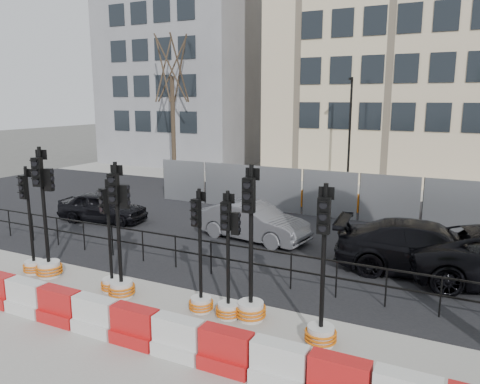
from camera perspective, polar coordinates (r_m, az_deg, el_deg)
The scene contains 22 objects.
ground at distance 12.60m, azimuth -6.31°, elevation -11.79°, with size 120.00×120.00×0.00m, color #51514C.
sidewalk_near at distance 10.46m, azimuth -15.63°, elevation -17.20°, with size 40.00×6.00×0.02m, color gray.
road at distance 18.53m, azimuth 5.47°, elevation -4.09°, with size 40.00×14.00×0.03m, color black.
sidewalk_far at distance 26.92m, azimuth 12.38°, elevation 0.55°, with size 40.00×4.00×0.02m, color gray.
building_grey at distance 37.71m, azimuth -6.44°, elevation 14.43°, with size 11.00×9.06×14.00m.
building_cream at distance 32.24m, azimuth 19.49°, elevation 17.99°, with size 15.00×10.06×18.00m.
kerb_railing at distance 13.31m, azimuth -3.57°, elevation -7.29°, with size 18.00×0.04×1.00m.
heras_fencing at distance 20.84m, azimuth 9.80°, elevation -0.66°, with size 14.33×1.72×2.00m.
lamp_post_far at distance 25.42m, azimuth 13.22°, elevation 7.20°, with size 0.12×0.56×6.00m.
tree_bare_far at distance 30.64m, azimuth -8.33°, elevation 14.46°, with size 2.00×2.00×9.00m.
barrier_row at distance 10.43m, azimuth -14.98°, elevation -15.06°, with size 16.75×0.50×0.80m.
traffic_signal_a at distance 14.65m, azimuth -23.97°, elevation -6.70°, with size 0.61×0.61×3.10m.
traffic_signal_b at distance 14.13m, azimuth -22.43°, elevation -6.23°, with size 0.72×0.72×3.67m.
traffic_signal_c at distance 12.65m, azimuth -15.46°, elevation -9.05°, with size 0.58×0.58×2.97m.
traffic_signal_d at distance 12.17m, azimuth -14.36°, elevation -8.78°, with size 0.68×0.68×3.45m.
traffic_signal_e at distance 11.15m, azimuth -4.85°, elevation -11.51°, with size 0.58×0.58×2.96m.
traffic_signal_f at distance 10.78m, azimuth -1.42°, elevation -11.73°, with size 0.58×0.58×2.97m.
traffic_signal_g at distance 10.68m, azimuth 1.29°, elevation -11.80°, with size 0.70×0.70×3.56m.
traffic_signal_h at distance 9.84m, azimuth 9.87°, elevation -14.37°, with size 0.66×0.66×3.35m.
car_a at distance 19.71m, azimuth -16.38°, elevation -1.77°, with size 3.81×2.02×1.23m, color black.
car_b at distance 16.52m, azimuth 1.56°, elevation -3.61°, with size 4.22×1.99×1.34m, color #525358.
car_c at distance 14.32m, azimuth 21.93°, elevation -6.50°, with size 5.31×2.52×1.50m, color black.
Camera 1 is at (6.34, -9.70, 4.94)m, focal length 35.00 mm.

